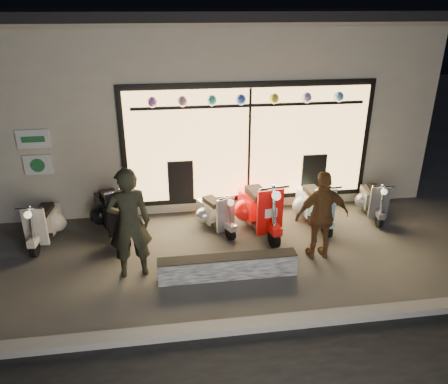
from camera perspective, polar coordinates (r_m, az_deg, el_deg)
The scene contains 12 objects.
ground at distance 8.24m, azimuth 0.19°, elevation -8.39°, with size 40.00×40.00×0.00m, color #383533.
kerb at distance 6.62m, azimuth 2.85°, elevation -17.05°, with size 40.00×0.25×0.12m, color slate.
shop_building at distance 12.16m, azimuth -3.31°, elevation 12.81°, with size 10.20×6.23×4.20m.
graffiti_barrier at distance 7.59m, azimuth 0.49°, elevation -9.72°, with size 2.38×0.28×0.40m, color black.
scooter_silver at distance 9.10m, azimuth -1.35°, elevation -2.59°, with size 0.72×1.21×0.88m.
scooter_red at distance 9.07m, azimuth 4.45°, elevation -1.94°, with size 0.70×1.65×1.17m.
scooter_black at distance 9.25m, azimuth -14.38°, elevation -2.28°, with size 0.86×1.54×1.11m.
scooter_cream at distance 9.35m, azimuth -22.34°, elevation -3.58°, with size 0.50×1.31×0.94m.
scooter_blue at distance 9.52m, azimuth 11.59°, elevation -1.48°, with size 0.51×1.43×1.02m.
scooter_grey at distance 10.21m, azimuth 18.83°, elevation -0.90°, with size 0.55×1.24×0.88m.
man at distance 7.43m, azimuth -12.28°, elevation -4.03°, with size 0.72×0.47×1.98m, color black.
woman at distance 8.03m, azimuth 12.69°, elevation -3.05°, with size 0.99×0.41×1.69m, color brown.
Camera 1 is at (-1.03, -6.92, 4.36)m, focal length 35.00 mm.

